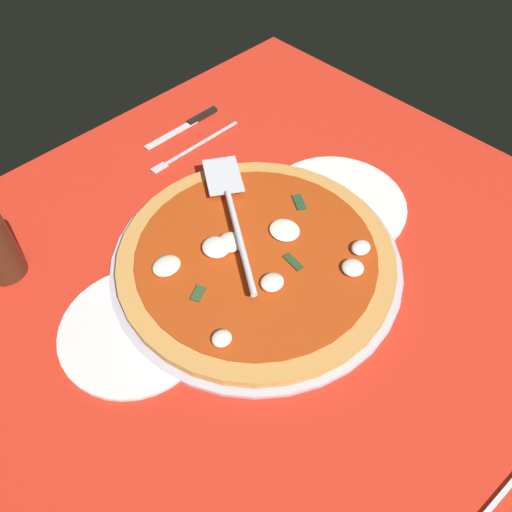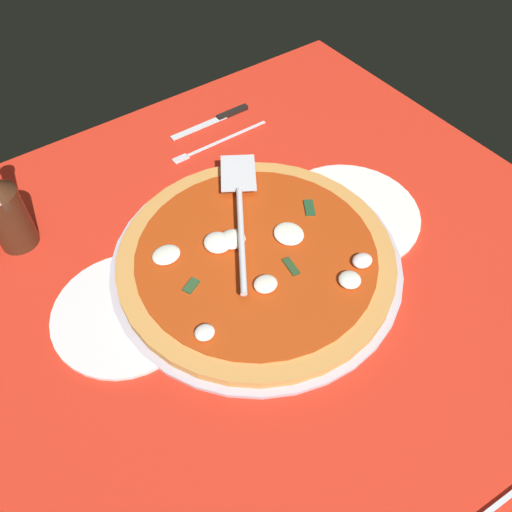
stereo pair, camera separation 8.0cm
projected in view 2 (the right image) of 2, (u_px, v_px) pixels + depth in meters
ground_plane at (276, 288)px, 79.46cm from camera, size 105.12×105.12×0.80cm
pizza_pan at (256, 262)px, 81.46cm from camera, size 45.70×45.70×1.05cm
dinner_plate_left at (126, 313)px, 75.50cm from camera, size 21.56×21.56×1.00cm
dinner_plate_right at (348, 214)px, 88.14cm from camera, size 24.33×24.33×1.00cm
pizza at (256, 257)px, 80.33cm from camera, size 43.31×43.31×3.04cm
pizza_server at (240, 208)px, 83.61cm from camera, size 19.29×27.54×1.00cm
place_setting_far at (219, 131)px, 102.76cm from camera, size 21.02×13.78×1.40cm
beer_bottle at (4, 209)px, 78.61cm from camera, size 6.06×6.06×21.11cm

